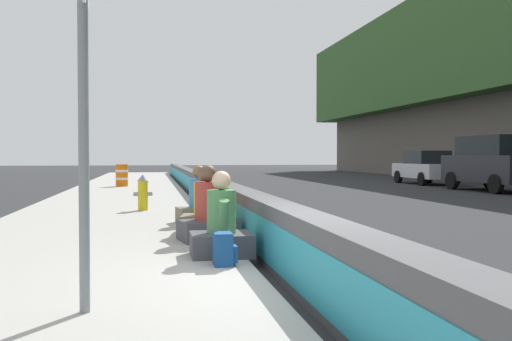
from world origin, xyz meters
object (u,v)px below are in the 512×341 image
parked_car_fourth (493,163)px  seated_person_middle (208,217)px  seated_person_rear (205,212)px  construction_barrel (122,175)px  seated_person_far (199,205)px  parked_car_midline (426,167)px  seated_person_foreground (221,229)px  backpack (224,249)px  route_sign_post (84,69)px  fire_hydrant (143,192)px

parked_car_fourth → seated_person_middle: bearing=133.9°
seated_person_rear → construction_barrel: size_ratio=1.18×
seated_person_far → parked_car_midline: parked_car_midline is taller
seated_person_rear → construction_barrel: seated_person_rear is taller
seated_person_foreground → seated_person_rear: seated_person_foreground is taller
seated_person_middle → seated_person_far: (2.35, -0.05, -0.02)m
seated_person_rear → backpack: 3.07m
seated_person_middle → backpack: seated_person_middle is taller
route_sign_post → backpack: bearing=-37.2°
fire_hydrant → seated_person_foreground: seated_person_foreground is taller
fire_hydrant → parked_car_fourth: (7.18, -13.99, 0.60)m
seated_person_rear → backpack: seated_person_rear is taller
backpack → route_sign_post: bearing=142.8°
seated_person_rear → parked_car_fourth: 17.25m
route_sign_post → parked_car_fourth: 21.82m
seated_person_rear → seated_person_middle: bearing=177.6°
fire_hydrant → construction_barrel: bearing=5.3°
fire_hydrant → seated_person_middle: seated_person_middle is taller
route_sign_post → seated_person_rear: route_sign_post is taller
seated_person_far → backpack: bearing=179.2°
route_sign_post → backpack: 3.01m
parked_car_fourth → parked_car_midline: size_ratio=1.07×
seated_person_rear → parked_car_midline: 21.74m
route_sign_post → construction_barrel: 20.49m
seated_person_rear → backpack: size_ratio=2.80×
backpack → construction_barrel: size_ratio=0.42×
backpack → seated_person_middle: bearing=-0.3°
parked_car_midline → parked_car_fourth: bearing=179.4°
route_sign_post → parked_car_fourth: route_sign_post is taller
seated_person_foreground → seated_person_rear: (2.41, 0.00, -0.00)m
route_sign_post → parked_car_fourth: size_ratio=0.74×
fire_hydrant → seated_person_far: (-2.91, -1.13, -0.09)m
seated_person_rear → parked_car_midline: size_ratio=0.25×
backpack → parked_car_midline: 24.31m
seated_person_middle → construction_barrel: (16.45, 2.12, 0.11)m
route_sign_post → construction_barrel: bearing=1.9°
backpack → parked_car_midline: bearing=-32.3°
seated_person_foreground → parked_car_midline: 23.72m
route_sign_post → seated_person_far: route_sign_post is taller
construction_barrel → parked_car_fourth: parked_car_fourth is taller
route_sign_post → seated_person_foreground: bearing=-30.2°
fire_hydrant → parked_car_midline: bearing=-46.8°
seated_person_foreground → parked_car_midline: size_ratio=0.25×
backpack → parked_car_fourth: size_ratio=0.08×
fire_hydrant → parked_car_fourth: bearing=-62.8°
route_sign_post → parked_car_midline: (22.42, -14.42, -1.35)m
route_sign_post → backpack: route_sign_post is taller
route_sign_post → seated_person_middle: size_ratio=3.02×
fire_hydrant → parked_car_midline: size_ratio=0.19×
seated_person_foreground → fire_hydrant: bearing=9.5°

